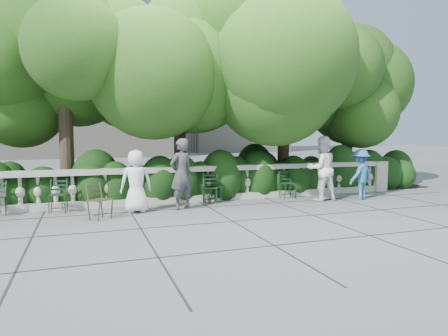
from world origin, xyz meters
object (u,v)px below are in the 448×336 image
object	(u,v)px
chair_f	(290,199)
person_older_blue	(360,174)
chair_c	(210,205)
person_woman_grey	(181,174)
chair_e	(215,204)
chair_b	(57,214)
chair_weathered	(105,220)
person_casual_man	(321,169)
chair_d	(216,203)
person_businessman	(136,181)

from	to	relation	value
chair_f	person_older_blue	distance (m)	2.16
chair_c	person_older_blue	bearing A→B (deg)	11.89
person_woman_grey	chair_e	bearing A→B (deg)	-179.57
chair_b	person_woman_grey	distance (m)	3.11
chair_e	person_woman_grey	xyz separation A→B (m)	(-1.04, -0.47, 0.90)
chair_c	chair_e	distance (m)	0.19
chair_weathered	person_woman_grey	distance (m)	2.24
person_casual_man	chair_f	bearing A→B (deg)	-37.62
chair_f	person_woman_grey	world-z (taller)	person_woman_grey
chair_c	person_older_blue	size ratio (longest dim) A/B	0.57
chair_b	person_woman_grey	size ratio (longest dim) A/B	0.46
chair_e	person_casual_man	distance (m)	3.21
chair_c	person_woman_grey	size ratio (longest dim) A/B	0.46
chair_c	person_casual_man	size ratio (longest dim) A/B	0.46
chair_d	person_woman_grey	world-z (taller)	person_woman_grey
person_casual_man	chair_e	bearing A→B (deg)	-8.77
chair_f	chair_b	bearing A→B (deg)	179.81
person_casual_man	person_older_blue	xyz separation A→B (m)	(1.19, -0.20, -0.19)
chair_f	chair_weathered	bearing A→B (deg)	-168.37
chair_f	person_businessman	world-z (taller)	person_businessman
chair_d	chair_f	xyz separation A→B (m)	(2.27, -0.07, 0.00)
chair_c	person_older_blue	world-z (taller)	person_older_blue
person_woman_grey	person_casual_man	world-z (taller)	person_casual_man
person_businessman	person_older_blue	distance (m)	6.41
chair_e	chair_f	bearing A→B (deg)	-10.35
person_casual_man	chair_b	bearing A→B (deg)	-2.11
person_casual_man	chair_c	bearing A→B (deg)	-6.65
chair_e	chair_f	world-z (taller)	same
chair_weathered	person_businessman	distance (m)	1.28
person_older_blue	chair_b	bearing A→B (deg)	-26.13
chair_c	chair_weathered	distance (m)	3.00
chair_weathered	person_casual_man	bearing A→B (deg)	-31.57
chair_d	person_businessman	size ratio (longest dim) A/B	0.55
person_businessman	person_casual_man	world-z (taller)	person_casual_man
chair_c	chair_f	distance (m)	2.51
chair_weathered	person_businessman	xyz separation A→B (m)	(0.78, 0.67, 0.77)
chair_b	chair_d	size ratio (longest dim) A/B	1.00
person_older_blue	person_woman_grey	bearing A→B (deg)	-24.63
chair_c	person_businessman	distance (m)	2.20
chair_d	person_casual_man	xyz separation A→B (m)	(2.96, -0.63, 0.92)
chair_c	person_casual_man	distance (m)	3.36
chair_b	person_casual_man	distance (m)	7.10
chair_f	chair_weathered	distance (m)	5.43
chair_d	person_woman_grey	xyz separation A→B (m)	(-1.11, -0.55, 0.90)
chair_c	person_older_blue	xyz separation A→B (m)	(4.39, -0.66, 0.74)
person_businessman	person_woman_grey	bearing A→B (deg)	-177.85
person_woman_grey	person_casual_man	size ratio (longest dim) A/B	0.98
person_woman_grey	person_older_blue	world-z (taller)	person_woman_grey
person_older_blue	chair_c	bearing A→B (deg)	-30.15
chair_e	chair_b	bearing A→B (deg)	170.92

